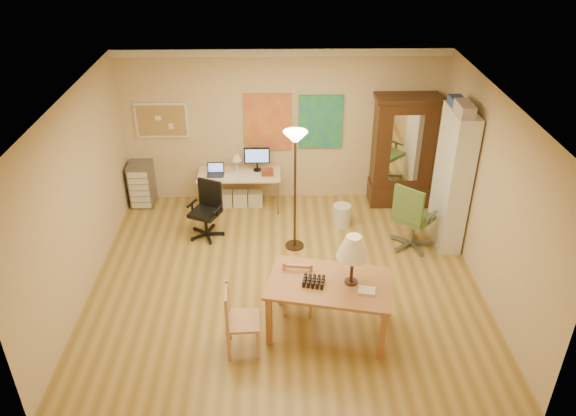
{
  "coord_description": "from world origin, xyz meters",
  "views": [
    {
      "loc": [
        -0.1,
        -6.54,
        4.96
      ],
      "look_at": [
        0.05,
        0.3,
        1.01
      ],
      "focal_mm": 35.0,
      "sensor_mm": 36.0,
      "label": 1
    }
  ],
  "objects_px": {
    "office_chair_green": "(411,231)",
    "armoire": "(402,158)",
    "computer_desk": "(241,186)",
    "office_chair_black": "(207,222)",
    "bookshelf": "(452,179)",
    "dining_table": "(338,273)"
  },
  "relations": [
    {
      "from": "dining_table",
      "to": "office_chair_green",
      "type": "xyz_separation_m",
      "value": [
        1.35,
        1.88,
        -0.6
      ]
    },
    {
      "from": "office_chair_black",
      "to": "office_chair_green",
      "type": "height_order",
      "value": "office_chair_green"
    },
    {
      "from": "armoire",
      "to": "bookshelf",
      "type": "relative_size",
      "value": 0.9
    },
    {
      "from": "office_chair_green",
      "to": "armoire",
      "type": "xyz_separation_m",
      "value": [
        0.08,
        1.45,
        0.56
      ]
    },
    {
      "from": "dining_table",
      "to": "office_chair_black",
      "type": "relative_size",
      "value": 1.79
    },
    {
      "from": "armoire",
      "to": "office_chair_green",
      "type": "bearing_deg",
      "value": -93.31
    },
    {
      "from": "computer_desk",
      "to": "office_chair_black",
      "type": "distance_m",
      "value": 1.09
    },
    {
      "from": "computer_desk",
      "to": "office_chair_black",
      "type": "height_order",
      "value": "computer_desk"
    },
    {
      "from": "office_chair_black",
      "to": "bookshelf",
      "type": "height_order",
      "value": "bookshelf"
    },
    {
      "from": "computer_desk",
      "to": "bookshelf",
      "type": "bearing_deg",
      "value": -19.78
    },
    {
      "from": "office_chair_black",
      "to": "dining_table",
      "type": "bearing_deg",
      "value": -50.8
    },
    {
      "from": "armoire",
      "to": "dining_table",
      "type": "bearing_deg",
      "value": -113.31
    },
    {
      "from": "computer_desk",
      "to": "office_chair_green",
      "type": "height_order",
      "value": "office_chair_green"
    },
    {
      "from": "bookshelf",
      "to": "dining_table",
      "type": "bearing_deg",
      "value": -133.06
    },
    {
      "from": "dining_table",
      "to": "bookshelf",
      "type": "distance_m",
      "value": 2.83
    },
    {
      "from": "office_chair_green",
      "to": "armoire",
      "type": "bearing_deg",
      "value": 86.69
    },
    {
      "from": "office_chair_black",
      "to": "bookshelf",
      "type": "xyz_separation_m",
      "value": [
        3.79,
        -0.23,
        0.84
      ]
    },
    {
      "from": "dining_table",
      "to": "armoire",
      "type": "bearing_deg",
      "value": 66.69
    },
    {
      "from": "office_chair_green",
      "to": "bookshelf",
      "type": "bearing_deg",
      "value": 17.5
    },
    {
      "from": "office_chair_green",
      "to": "office_chair_black",
      "type": "bearing_deg",
      "value": 172.74
    },
    {
      "from": "office_chair_black",
      "to": "office_chair_green",
      "type": "bearing_deg",
      "value": -7.26
    },
    {
      "from": "office_chair_black",
      "to": "office_chair_green",
      "type": "relative_size",
      "value": 0.84
    }
  ]
}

